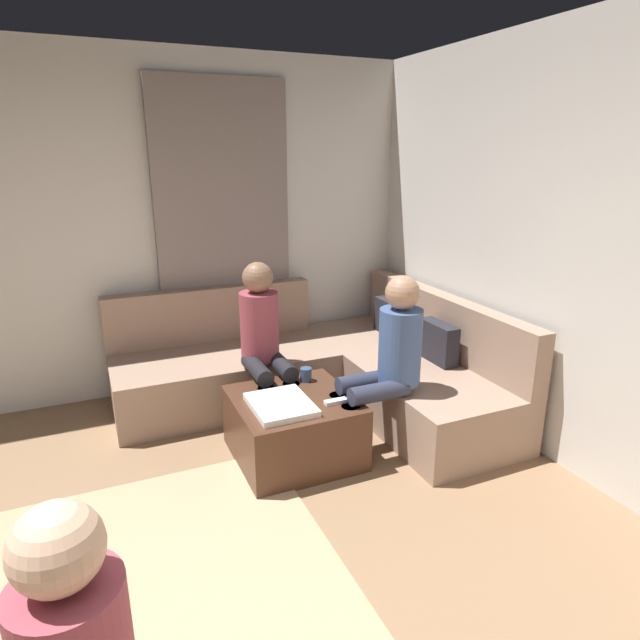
% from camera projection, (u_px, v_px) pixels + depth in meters
% --- Properties ---
extents(wall_left, '(0.12, 6.00, 2.70)m').
position_uv_depth(wall_left, '(49.00, 234.00, 4.06)').
color(wall_left, silver).
rests_on(wall_left, ground_plane).
extents(curtain_panel, '(0.06, 1.10, 2.50)m').
position_uv_depth(curtain_panel, '(225.00, 239.00, 4.50)').
color(curtain_panel, gray).
rests_on(curtain_panel, ground_plane).
extents(sectional_couch, '(2.10, 2.55, 0.87)m').
position_uv_depth(sectional_couch, '(326.00, 369.00, 4.35)').
color(sectional_couch, '#9E7F6B').
rests_on(sectional_couch, ground_plane).
extents(ottoman, '(0.76, 0.76, 0.42)m').
position_uv_depth(ottoman, '(294.00, 427.00, 3.58)').
color(ottoman, '#4C2D1E').
rests_on(ottoman, ground_plane).
extents(folded_blanket, '(0.44, 0.36, 0.04)m').
position_uv_depth(folded_blanket, '(281.00, 405.00, 3.38)').
color(folded_blanket, white).
rests_on(folded_blanket, ottoman).
extents(coffee_mug, '(0.08, 0.08, 0.10)m').
position_uv_depth(coffee_mug, '(306.00, 375.00, 3.77)').
color(coffee_mug, '#334C72').
rests_on(coffee_mug, ottoman).
extents(game_remote, '(0.05, 0.15, 0.02)m').
position_uv_depth(game_remote, '(336.00, 401.00, 3.44)').
color(game_remote, white).
rests_on(game_remote, ottoman).
extents(person_on_couch_back, '(0.30, 0.60, 1.20)m').
position_uv_depth(person_on_couch_back, '(387.00, 359.00, 3.53)').
color(person_on_couch_back, '#2D3347').
rests_on(person_on_couch_back, ground_plane).
extents(person_on_couch_side, '(0.60, 0.30, 1.20)m').
position_uv_depth(person_on_couch_side, '(264.00, 339.00, 3.90)').
color(person_on_couch_side, black).
rests_on(person_on_couch_side, ground_plane).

